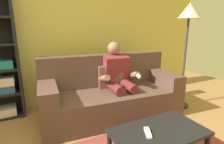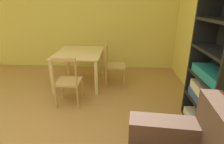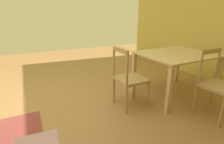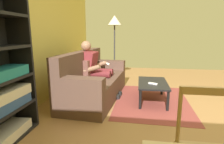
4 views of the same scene
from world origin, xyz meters
name	(u,v)px [view 1 (image 1 of 4)]	position (x,y,z in m)	size (l,w,h in m)	color
wall_back	(36,30)	(0.00, 2.65, 1.36)	(7.10, 0.12, 2.72)	#DBC660
couch	(110,94)	(0.95, 1.70, 0.35)	(2.20, 1.02, 0.96)	brown
person_lounging	(119,78)	(1.08, 1.68, 0.61)	(0.62, 0.86, 1.17)	maroon
coffee_table	(158,135)	(0.91, 0.50, 0.33)	(0.96, 0.55, 0.38)	black
tv_remote	(148,132)	(0.78, 0.50, 0.40)	(0.05, 0.17, 0.02)	white
floor_lamp	(189,21)	(2.24, 1.43, 1.50)	(0.36, 0.36, 1.78)	black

